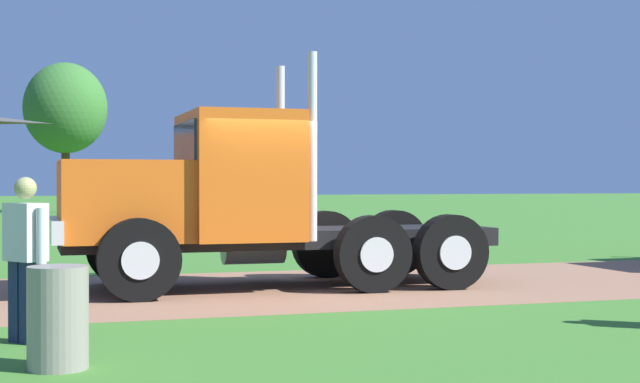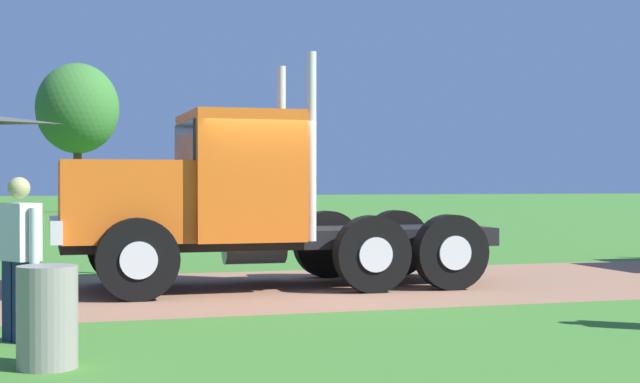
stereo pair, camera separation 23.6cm
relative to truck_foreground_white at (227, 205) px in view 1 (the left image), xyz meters
The scene contains 6 objects.
ground_plane 1.49m from the truck_foreground_white, 18.94° to the right, with size 200.00×200.00×0.00m, color #3E792B.
dirt_track 1.49m from the truck_foreground_white, 18.94° to the right, with size 120.00×5.41×0.01m, color #986B4F.
truck_foreground_white is the anchor object (origin of this frame).
visitor_by_barrel 5.02m from the truck_foreground_white, 125.48° to the right, with size 0.45×0.53×1.67m.
steel_barrel 6.21m from the truck_foreground_white, 115.44° to the right, with size 0.52×0.52×0.89m, color gray.
tree_mid 37.79m from the truck_foreground_white, 91.29° to the left, with size 4.38×4.38×7.96m.
Camera 1 is at (-3.64, -13.67, 1.62)m, focal length 52.55 mm.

